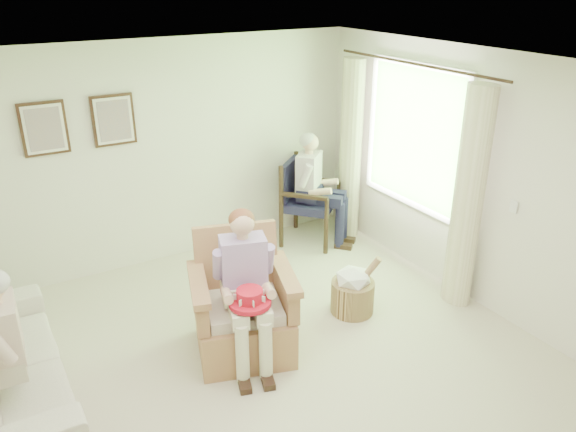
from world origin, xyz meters
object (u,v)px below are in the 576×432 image
object	(u,v)px
wood_armchair	(307,196)
person_dark	(314,181)
wicker_armchair	(242,315)
hatbox	(353,290)
person_wicker	(247,278)
red_hat	(250,299)
sofa	(6,368)

from	to	relation	value
wood_armchair	person_dark	distance (m)	0.31
wicker_armchair	hatbox	bearing A→B (deg)	15.96
person_wicker	wicker_armchair	bearing A→B (deg)	107.18
wood_armchair	red_hat	xyz separation A→B (m)	(-1.87, -2.06, 0.16)
sofa	hatbox	distance (m)	3.22
wicker_armchair	person_dark	bearing A→B (deg)	57.99
sofa	person_wicker	distance (m)	2.07
hatbox	red_hat	bearing A→B (deg)	-166.80
wicker_armchair	person_dark	xyz separation A→B (m)	(1.79, 1.54, 0.48)
person_wicker	person_dark	world-z (taller)	person_dark
wicker_armchair	wood_armchair	xyz separation A→B (m)	(1.79, 1.72, 0.22)
wicker_armchair	person_wicker	bearing A→B (deg)	-72.82
person_wicker	person_dark	xyz separation A→B (m)	(1.79, 1.69, 0.02)
person_dark	hatbox	xyz separation A→B (m)	(-0.54, -1.57, -0.58)
person_wicker	red_hat	xyz separation A→B (m)	(-0.08, -0.19, -0.09)
wicker_armchair	red_hat	xyz separation A→B (m)	(-0.08, -0.34, 0.38)
sofa	person_dark	distance (m)	3.96
sofa	hatbox	bearing A→B (deg)	-96.57
sofa	hatbox	xyz separation A→B (m)	(3.19, -0.37, -0.06)
sofa	red_hat	world-z (taller)	red_hat
wood_armchair	person_dark	world-z (taller)	person_dark
sofa	wood_armchair	bearing A→B (deg)	-69.74
person_dark	red_hat	bearing A→B (deg)	-176.21
person_wicker	hatbox	size ratio (longest dim) A/B	2.13
wood_armchair	person_dark	size ratio (longest dim) A/B	0.75
wicker_armchair	hatbox	xyz separation A→B (m)	(1.25, -0.03, -0.10)
wicker_armchair	wood_armchair	world-z (taller)	wicker_armchair
wicker_armchair	red_hat	world-z (taller)	wicker_armchair
person_wicker	sofa	bearing A→B (deg)	-176.92
person_wicker	person_dark	distance (m)	2.46
person_wicker	red_hat	size ratio (longest dim) A/B	3.86
wood_armchair	person_wicker	bearing A→B (deg)	-175.27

